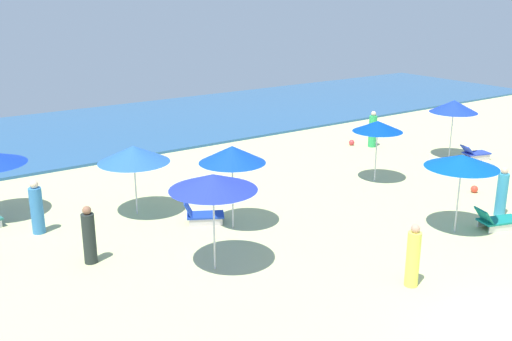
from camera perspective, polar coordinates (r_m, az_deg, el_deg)
The scene contains 17 objects.
ocean at distance 32.51m, azimuth -14.41°, elevation 3.88°, with size 60.00×12.12×0.12m, color #295B8E.
umbrella_3 at distance 27.16m, azimuth 18.58°, elevation 5.89°, with size 2.06×2.06×2.59m.
lounge_chair_3_0 at distance 27.69m, azimuth 20.37°, elevation 1.57°, with size 1.38×0.95×0.67m.
umbrella_4 at distance 19.49m, azimuth -11.74°, elevation 1.56°, with size 2.34×2.34×2.35m.
umbrella_6 at distance 15.12m, azimuth -4.17°, elevation -1.12°, with size 2.31×2.31×2.66m.
umbrella_7 at distance 17.89m, azimuth -2.31°, elevation 1.56°, with size 2.06×2.06×2.65m.
lounge_chair_7_0 at distance 18.97m, azimuth -5.23°, elevation -4.28°, with size 1.41×1.17×0.77m.
umbrella_8 at distance 22.96m, azimuth 11.68°, elevation 4.20°, with size 1.92×1.92×2.40m.
umbrella_9 at distance 18.63m, azimuth 19.28°, elevation 0.85°, with size 2.20×2.20×2.47m.
lounge_chair_9_0 at distance 19.95m, azimuth 22.26°, elevation -4.49°, with size 1.60×1.05×0.72m.
beachgoer_0 at distance 28.53m, azimuth 11.20°, elevation 3.83°, with size 0.45×0.45×1.72m.
beachgoer_1 at distance 16.68m, azimuth -15.83°, elevation -6.16°, with size 0.40×0.40×1.65m.
beachgoer_2 at distance 20.98m, azimuth 22.66°, elevation -2.03°, with size 0.40×0.40×1.66m.
beachgoer_3 at distance 19.17m, azimuth -20.42°, elevation -3.48°, with size 0.42×0.42×1.70m.
beachgoer_4 at distance 15.36m, azimuth 14.93°, elevation -8.12°, with size 0.35×0.35×1.66m.
beach_ball_0 at distance 23.19m, azimuth 20.34°, elevation -1.69°, with size 0.27×0.27×0.27m, color #E83F2D.
beach_ball_1 at distance 28.79m, azimuth 9.22°, elevation 2.69°, with size 0.27×0.27×0.27m, color #E23B40.
Camera 1 is at (-11.02, -5.81, 7.14)m, focal length 41.40 mm.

